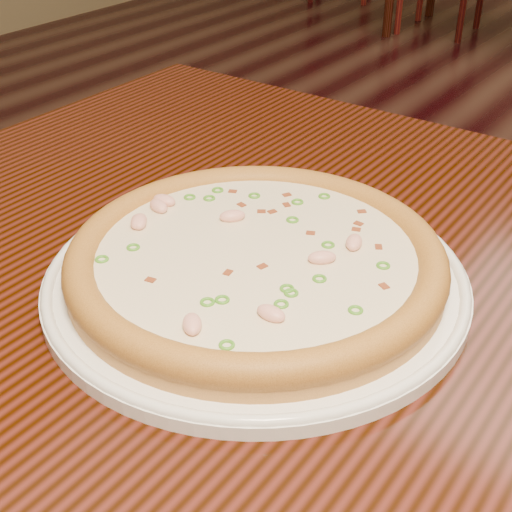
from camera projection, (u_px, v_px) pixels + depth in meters
The scene contains 3 objects.
hero_table at pixel (394, 391), 0.65m from camera, with size 1.20×0.80×0.75m.
plate at pixel (256, 277), 0.62m from camera, with size 0.37×0.37×0.02m.
pizza at pixel (256, 259), 0.61m from camera, with size 0.33×0.33×0.03m.
Camera 1 is at (0.12, -0.88, 1.10)m, focal length 50.00 mm.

